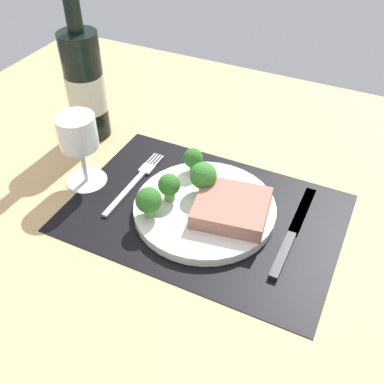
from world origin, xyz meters
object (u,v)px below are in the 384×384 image
object	(u,v)px
fork	(135,182)
knife	(291,236)
wine_bottle	(85,85)
plate	(205,208)
steak	(233,206)
wine_glass	(78,137)

from	to	relation	value
fork	knife	size ratio (longest dim) A/B	0.83
wine_bottle	knife	bearing A→B (deg)	-13.94
knife	fork	bearing A→B (deg)	176.14
fork	wine_bottle	distance (cm)	22.56
plate	knife	xyz separation A→B (cm)	(14.99, 0.53, -0.50)
steak	knife	distance (cm)	10.53
steak	fork	distance (cm)	19.76
steak	wine_bottle	bearing A→B (deg)	162.32
steak	wine_glass	world-z (taller)	wine_glass
wine_bottle	wine_glass	bearing A→B (deg)	-59.37
steak	wine_glass	distance (cm)	28.97
steak	wine_bottle	size ratio (longest dim) A/B	0.37
plate	knife	world-z (taller)	plate
fork	wine_glass	world-z (taller)	wine_glass
plate	fork	bearing A→B (deg)	174.50
fork	knife	bearing A→B (deg)	-4.86
wine_bottle	wine_glass	world-z (taller)	wine_bottle
wine_glass	steak	bearing A→B (deg)	4.29
fork	knife	distance (cm)	29.76
knife	wine_glass	xyz separation A→B (cm)	(-38.34, -2.15, 9.14)
plate	fork	xyz separation A→B (cm)	(-14.75, 1.42, -0.55)
knife	steak	bearing A→B (deg)	178.04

